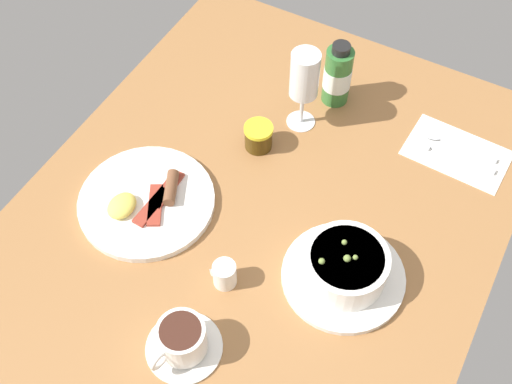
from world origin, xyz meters
The scene contains 9 objects.
ground_plane centered at (0.00, 0.00, -1.50)cm, with size 110.00×84.00×3.00cm, color #9E6B3D.
porridge_bowl centered at (-3.17, -18.98, 3.58)cm, with size 21.17×21.17×8.11cm.
cutlery_setting centered at (32.84, -26.92, 0.25)cm, with size 13.15×20.15×0.90cm.
coffee_cup centered at (-26.98, -1.88, 3.28)cm, with size 12.81×12.40×6.98cm.
creamer_jug centered at (-13.48, -1.56, 2.60)cm, with size 4.56×4.47×5.55cm.
wine_glass centered at (25.44, 3.27, 12.27)cm, with size 5.83×5.83×18.07cm.
jam_jar centered at (15.76, 7.82, 2.73)cm, with size 5.70×5.70×5.40cm.
sauce_bottle_green centered at (34.72, 0.02, 6.61)cm, with size 5.69×5.69×14.50cm.
breakfast_plate centered at (-6.56, 19.25, 0.91)cm, with size 25.26×25.26×3.70cm.
Camera 1 is at (-55.76, -30.81, 98.01)cm, focal length 44.96 mm.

